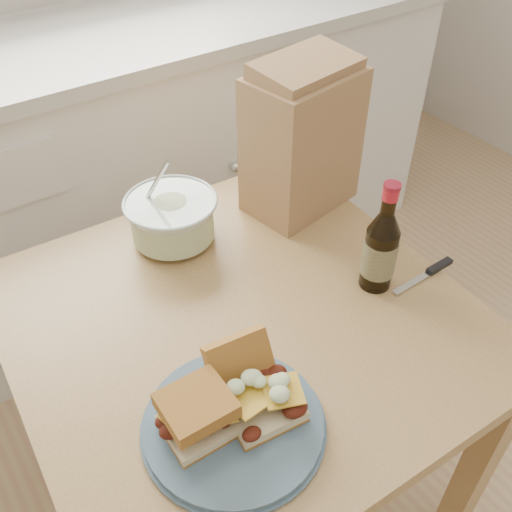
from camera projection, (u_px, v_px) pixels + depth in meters
cabinet_run at (111, 174)px, 1.93m from camera, size 2.50×0.64×0.94m
dining_table at (241, 349)px, 1.18m from camera, size 0.89×0.89×0.71m
plate at (234, 424)px, 0.92m from camera, size 0.29×0.29×0.02m
sandwich_left at (197, 414)px, 0.88m from camera, size 0.11×0.10×0.08m
sandwich_right at (255, 388)px, 0.92m from camera, size 0.13×0.17×0.10m
coleslaw_bowl at (172, 220)px, 1.26m from camera, size 0.21×0.21×0.20m
beer_bottle at (380, 249)px, 1.12m from camera, size 0.07×0.07×0.25m
knife at (433, 270)px, 1.20m from camera, size 0.17×0.02×0.01m
paper_bag at (302, 143)px, 1.29m from camera, size 0.27×0.20×0.33m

